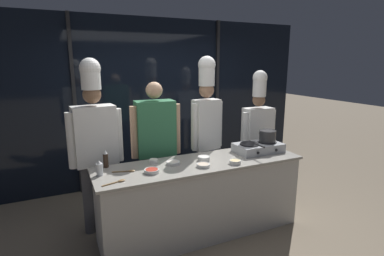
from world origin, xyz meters
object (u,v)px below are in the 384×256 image
chef_head (95,135)px  person_guest (156,139)px  serving_spoon_slotted (128,171)px  chef_sous (206,118)px  squeeze_bottle_soy (106,159)px  prep_bowl_onion (173,163)px  chef_line (258,128)px  prep_bowl_chicken (203,165)px  stock_pot (267,136)px  prep_bowl_chili_flakes (152,171)px  prep_bowl_ginger (235,162)px  serving_spoon_solid (118,181)px  prep_bowl_garlic (154,161)px  prep_bowl_rice (204,158)px  frying_pan (250,142)px  squeeze_bottle_clear (99,168)px  portable_stove (258,147)px

chef_head → person_guest: bearing=174.5°
serving_spoon_slotted → chef_sous: size_ratio=0.11×
squeeze_bottle_soy → prep_bowl_onion: squeeze_bottle_soy is taller
chef_head → chef_line: chef_head is taller
squeeze_bottle_soy → prep_bowl_chicken: size_ratio=1.29×
stock_pot → prep_bowl_chili_flakes: (-1.59, -0.14, -0.18)m
prep_bowl_chicken → prep_bowl_onion: 0.35m
prep_bowl_ginger → chef_sous: 0.88m
serving_spoon_solid → chef_sous: 1.60m
serving_spoon_solid → prep_bowl_garlic: bearing=39.5°
prep_bowl_chicken → prep_bowl_rice: (0.10, 0.18, 0.01)m
prep_bowl_garlic → serving_spoon_solid: bearing=-140.5°
squeeze_bottle_soy → prep_bowl_ginger: (1.35, -0.49, -0.07)m
frying_pan → prep_bowl_garlic: 1.22m
prep_bowl_ginger → chef_head: 1.63m
person_guest → chef_sous: 0.76m
frying_pan → person_guest: (-1.07, 0.51, 0.04)m
prep_bowl_garlic → serving_spoon_slotted: (-0.33, -0.15, -0.02)m
person_guest → frying_pan: bearing=156.9°
prep_bowl_rice → chef_line: (1.12, 0.48, 0.16)m
squeeze_bottle_soy → serving_spoon_solid: (0.04, -0.47, -0.09)m
serving_spoon_slotted → chef_line: bearing=13.2°
stock_pot → prep_bowl_onion: (-1.30, 0.01, -0.18)m
stock_pot → chef_head: 2.13m
prep_bowl_chicken → squeeze_bottle_soy: bearing=156.1°
chef_head → prep_bowl_rice: bearing=149.7°
stock_pot → serving_spoon_slotted: 1.82m
prep_bowl_garlic → prep_bowl_rice: bearing=-16.5°
stock_pot → chef_sous: bearing=138.7°
serving_spoon_solid → chef_line: size_ratio=0.13×
prep_bowl_rice → serving_spoon_solid: size_ratio=0.60×
chef_sous → chef_line: size_ratio=1.10×
prep_bowl_ginger → chef_head: size_ratio=0.07×
chef_sous → prep_bowl_chicken: bearing=52.2°
prep_bowl_chicken → prep_bowl_chili_flakes: bearing=173.5°
serving_spoon_slotted → chef_line: 2.06m
chef_sous → serving_spoon_slotted: bearing=15.9°
prep_bowl_garlic → prep_bowl_chili_flakes: size_ratio=0.59×
squeeze_bottle_clear → squeeze_bottle_soy: squeeze_bottle_soy is taller
serving_spoon_solid → frying_pan: bearing=8.2°
prep_bowl_rice → person_guest: bearing=128.4°
portable_stove → prep_bowl_onion: (-1.16, 0.01, -0.04)m
prep_bowl_rice → chef_head: (-1.14, 0.52, 0.27)m
squeeze_bottle_clear → chef_line: (2.28, 0.45, 0.12)m
portable_stove → squeeze_bottle_clear: size_ratio=3.78×
squeeze_bottle_soy → prep_bowl_chili_flakes: bearing=-42.2°
prep_bowl_onion → chef_line: (1.49, 0.45, 0.17)m
squeeze_bottle_clear → squeeze_bottle_soy: 0.24m
portable_stove → prep_bowl_onion: bearing=179.6°
prep_bowl_chicken → chef_line: (1.22, 0.66, 0.17)m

